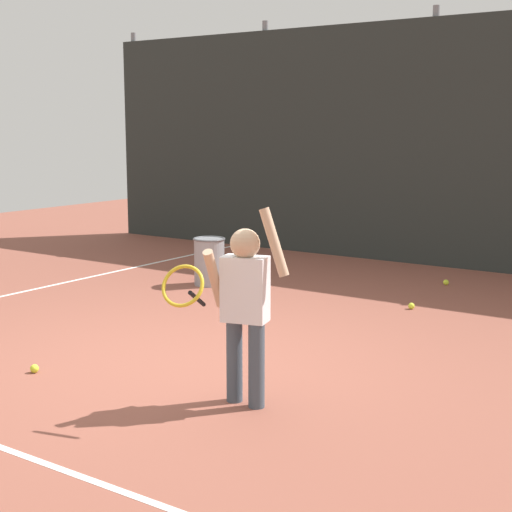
% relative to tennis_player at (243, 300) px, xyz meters
% --- Properties ---
extents(ground_plane, '(20.00, 20.00, 0.00)m').
position_rel_tennis_player_xyz_m(ground_plane, '(-1.01, 0.57, -0.73)').
color(ground_plane, brown).
extents(court_line_sideline, '(0.05, 9.00, 0.00)m').
position_rel_tennis_player_xyz_m(court_line_sideline, '(-4.13, 1.57, -0.72)').
color(court_line_sideline, white).
rests_on(court_line_sideline, ground).
extents(back_fence_windscreen, '(10.96, 0.08, 3.26)m').
position_rel_tennis_player_xyz_m(back_fence_windscreen, '(-1.01, 5.74, 0.90)').
color(back_fence_windscreen, '#282D2B').
rests_on(back_fence_windscreen, ground).
extents(fence_post_0, '(0.09, 0.09, 3.41)m').
position_rel_tennis_player_xyz_m(fence_post_0, '(-6.34, 5.80, 0.98)').
color(fence_post_0, slate).
rests_on(fence_post_0, ground).
extents(fence_post_1, '(0.09, 0.09, 3.41)m').
position_rel_tennis_player_xyz_m(fence_post_1, '(-3.68, 5.80, 0.98)').
color(fence_post_1, slate).
rests_on(fence_post_1, ground).
extents(fence_post_2, '(0.09, 0.09, 3.41)m').
position_rel_tennis_player_xyz_m(fence_post_2, '(-1.01, 5.80, 0.98)').
color(fence_post_2, slate).
rests_on(fence_post_2, ground).
extents(tennis_player, '(0.60, 0.70, 1.35)m').
position_rel_tennis_player_xyz_m(tennis_player, '(0.00, 0.00, 0.00)').
color(tennis_player, '#3F4C59').
rests_on(tennis_player, ground).
extents(ball_hopper, '(0.38, 0.38, 0.56)m').
position_rel_tennis_player_xyz_m(ball_hopper, '(-2.62, 3.02, -0.44)').
color(ball_hopper, gray).
rests_on(ball_hopper, ground).
extents(tennis_ball_1, '(0.07, 0.07, 0.07)m').
position_rel_tennis_player_xyz_m(tennis_ball_1, '(-0.14, 3.22, -0.69)').
color(tennis_ball_1, '#CCE033').
rests_on(tennis_ball_1, ground).
extents(tennis_ball_2, '(0.07, 0.07, 0.07)m').
position_rel_tennis_player_xyz_m(tennis_ball_2, '(-1.71, -0.35, -0.69)').
color(tennis_ball_2, '#CCE033').
rests_on(tennis_ball_2, ground).
extents(tennis_ball_3, '(0.07, 0.07, 0.07)m').
position_rel_tennis_player_xyz_m(tennis_ball_3, '(-0.28, 4.58, -0.69)').
color(tennis_ball_3, '#CCE033').
rests_on(tennis_ball_3, ground).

